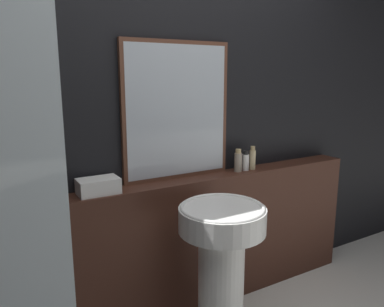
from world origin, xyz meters
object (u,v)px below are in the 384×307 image
towel_stack (98,186)px  shampoo_bottle (238,161)px  conditioner_bottle (246,161)px  lotion_bottle (252,159)px  mirror (177,111)px  pedestal_sink (221,259)px

towel_stack → shampoo_bottle: (0.99, 0.00, 0.03)m
conditioner_bottle → lotion_bottle: size_ratio=0.84×
lotion_bottle → mirror: bearing=172.9°
conditioner_bottle → pedestal_sink: bearing=-139.4°
towel_stack → conditioner_bottle: conditioner_bottle is taller
mirror → lotion_bottle: bearing=-7.1°
pedestal_sink → conditioner_bottle: bearing=40.6°
towel_stack → pedestal_sink: bearing=-36.8°
towel_stack → lotion_bottle: size_ratio=1.37×
lotion_bottle → conditioner_bottle: bearing=180.0°
towel_stack → shampoo_bottle: 0.99m
towel_stack → conditioner_bottle: bearing=0.0°
shampoo_bottle → conditioner_bottle: shampoo_bottle is taller
shampoo_bottle → conditioner_bottle: size_ratio=1.14×
towel_stack → lotion_bottle: lotion_bottle is taller
pedestal_sink → towel_stack: size_ratio=3.80×
shampoo_bottle → conditioner_bottle: (0.07, 0.00, -0.01)m
mirror → shampoo_bottle: bearing=-9.1°
pedestal_sink → towel_stack: towel_stack is taller
mirror → lotion_bottle: (0.57, -0.07, -0.36)m
pedestal_sink → shampoo_bottle: (0.43, 0.42, 0.44)m
lotion_bottle → shampoo_bottle: bearing=180.0°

